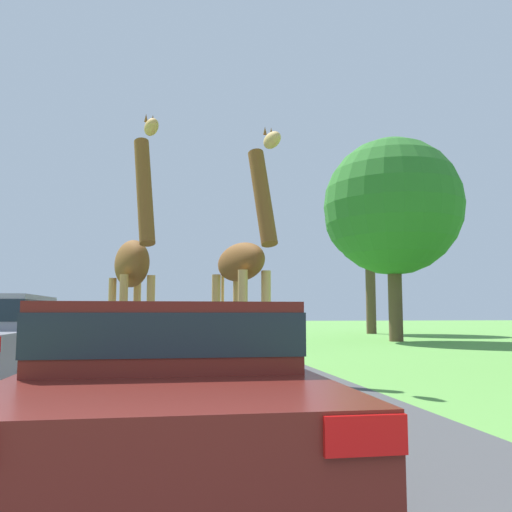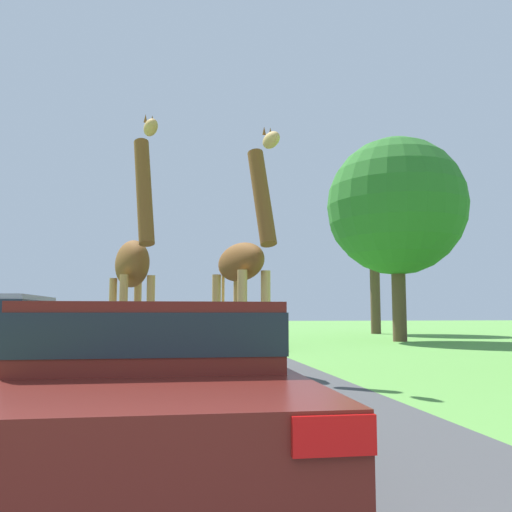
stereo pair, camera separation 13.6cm
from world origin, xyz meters
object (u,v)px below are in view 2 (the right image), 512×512
(car_far_ahead, at_px, (217,321))
(car_lead_maroon, at_px, (154,386))
(giraffe_near_road, at_px, (243,265))
(giraffe_companion, at_px, (134,261))
(tree_mid_field, at_px, (373,219))
(car_queue_right, at_px, (241,326))
(tree_left_edge, at_px, (396,207))

(car_far_ahead, bearing_deg, car_lead_maroon, -95.56)
(giraffe_near_road, distance_m, giraffe_companion, 2.27)
(tree_mid_field, bearing_deg, car_queue_right, -130.73)
(car_lead_maroon, xyz_separation_m, tree_mid_field, (11.67, 25.99, 6.01))
(giraffe_near_road, height_order, car_far_ahead, giraffe_near_road)
(giraffe_companion, distance_m, tree_left_edge, 15.00)
(car_queue_right, xyz_separation_m, tree_left_edge, (7.04, 2.43, 5.01))
(car_far_ahead, bearing_deg, tree_left_edge, -47.88)
(car_queue_right, bearing_deg, tree_left_edge, 19.05)
(tree_left_edge, bearing_deg, car_far_ahead, 132.12)
(giraffe_companion, bearing_deg, car_queue_right, -127.60)
(giraffe_companion, distance_m, tree_mid_field, 22.76)
(tree_mid_field, bearing_deg, car_lead_maroon, -114.18)
(car_lead_maroon, relative_size, tree_left_edge, 0.47)
(car_lead_maroon, bearing_deg, tree_left_edge, 61.76)
(giraffe_near_road, distance_m, tree_left_edge, 13.84)
(car_queue_right, bearing_deg, giraffe_companion, -112.00)
(giraffe_near_road, relative_size, car_far_ahead, 1.03)
(giraffe_near_road, height_order, tree_mid_field, tree_mid_field)
(car_lead_maroon, height_order, tree_left_edge, tree_left_edge)
(giraffe_near_road, relative_size, tree_mid_field, 0.51)
(giraffe_near_road, bearing_deg, car_queue_right, -112.19)
(giraffe_near_road, bearing_deg, tree_mid_field, -133.67)
(car_far_ahead, height_order, tree_mid_field, tree_mid_field)
(giraffe_near_road, relative_size, car_queue_right, 1.02)
(tree_left_edge, bearing_deg, giraffe_companion, -134.65)
(car_lead_maroon, xyz_separation_m, tree_left_edge, (9.56, 17.79, 5.06))
(tree_left_edge, bearing_deg, car_queue_right, -160.95)
(giraffe_companion, xyz_separation_m, car_far_ahead, (3.19, 18.19, -1.53))
(car_queue_right, xyz_separation_m, car_far_ahead, (-0.02, 10.24, 0.01))
(giraffe_near_road, distance_m, car_queue_right, 8.46)
(car_queue_right, distance_m, tree_mid_field, 15.25)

